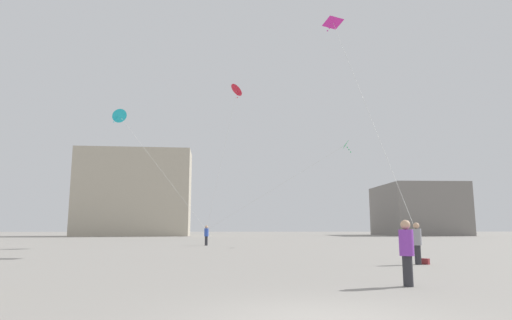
% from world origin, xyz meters
% --- Properties ---
extents(person_in_grey, '(0.37, 0.37, 1.71)m').
position_xyz_m(person_in_grey, '(6.21, 10.44, 0.94)').
color(person_in_grey, '#2D2D33').
rests_on(person_in_grey, ground_plane).
extents(person_in_purple, '(0.37, 0.37, 1.71)m').
position_xyz_m(person_in_purple, '(3.10, 3.97, 0.94)').
color(person_in_purple, '#2D2D33').
rests_on(person_in_purple, ground_plane).
extents(person_in_blue, '(0.36, 0.36, 1.67)m').
position_xyz_m(person_in_blue, '(-3.59, 29.94, 0.92)').
color(person_in_blue, '#2D2D33').
rests_on(person_in_blue, ground_plane).
extents(kite_magenta_delta, '(1.38, 11.12, 14.84)m').
position_xyz_m(kite_magenta_delta, '(5.60, 20.56, 15.34)').
color(kite_magenta_delta, '#D12899').
extents(kite_emerald_delta, '(12.38, 1.89, 7.63)m').
position_xyz_m(kite_emerald_delta, '(7.98, 28.73, 8.36)').
color(kite_emerald_delta, green).
extents(kite_crimson_diamond, '(3.24, 1.58, 12.98)m').
position_xyz_m(kite_crimson_diamond, '(-1.08, 29.83, 13.68)').
color(kite_crimson_diamond, red).
extents(kite_cyan_diamond, '(8.35, 1.49, 10.29)m').
position_xyz_m(kite_cyan_diamond, '(-11.14, 29.18, 10.95)').
color(kite_cyan_diamond, '#1EB2C6').
extents(building_left_hall, '(20.25, 9.05, 15.41)m').
position_xyz_m(building_left_hall, '(-19.00, 71.33, 7.71)').
color(building_left_hall, '#B2A893').
rests_on(building_left_hall, ground_plane).
extents(building_centre_hall, '(13.86, 16.97, 9.76)m').
position_xyz_m(building_centre_hall, '(35.00, 75.65, 4.88)').
color(building_centre_hall, gray).
rests_on(building_centre_hall, ground_plane).
extents(handbag_beside_flyer, '(0.30, 0.34, 0.24)m').
position_xyz_m(handbag_beside_flyer, '(6.56, 10.54, 0.12)').
color(handbag_beside_flyer, maroon).
rests_on(handbag_beside_flyer, ground_plane).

